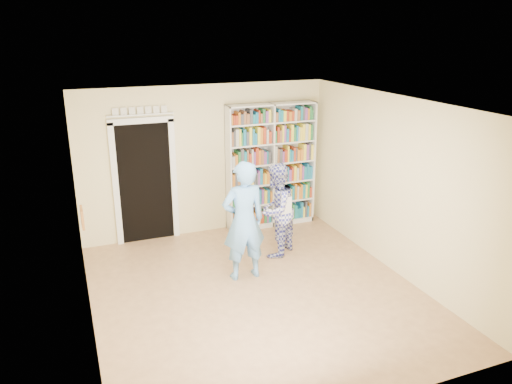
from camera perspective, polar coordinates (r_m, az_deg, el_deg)
floor at (r=7.31m, az=0.07°, el=-11.41°), size 5.00×5.00×0.00m
ceiling at (r=6.42m, az=0.08°, el=10.02°), size 5.00×5.00×0.00m
wall_back at (r=9.02m, az=-5.79°, el=3.60°), size 4.50×0.00×4.50m
wall_left at (r=6.33m, az=-19.28°, el=-3.84°), size 0.00×5.00×5.00m
wall_right at (r=7.82m, az=15.60°, el=0.69°), size 0.00×5.00×5.00m
bookshelf at (r=9.31m, az=1.72°, el=3.06°), size 1.69×0.32×2.33m
doorway at (r=8.82m, az=-12.60°, el=1.77°), size 1.10×0.08×2.43m
wall_art at (r=6.50m, az=-19.24°, el=-2.78°), size 0.03×0.25×0.25m
man_blue at (r=7.36m, az=-1.41°, el=-3.34°), size 0.68×0.45×1.82m
man_plaid at (r=8.16m, az=2.29°, el=-2.08°), size 0.97×0.94×1.57m
paper_sheet at (r=7.94m, az=3.52°, el=-1.56°), size 0.19×0.04×0.28m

